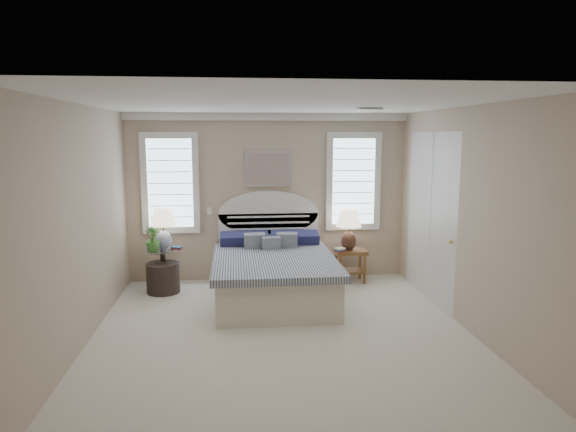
# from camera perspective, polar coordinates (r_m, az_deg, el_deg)

# --- Properties ---
(floor) EXTENTS (4.50, 5.00, 0.01)m
(floor) POSITION_cam_1_polar(r_m,az_deg,el_deg) (6.25, -0.57, -13.13)
(floor) COLOR beige
(floor) RESTS_ON ground
(ceiling) EXTENTS (4.50, 5.00, 0.01)m
(ceiling) POSITION_cam_1_polar(r_m,az_deg,el_deg) (5.80, -0.61, 12.42)
(ceiling) COLOR white
(ceiling) RESTS_ON wall_back
(wall_back) EXTENTS (4.50, 0.02, 2.70)m
(wall_back) POSITION_cam_1_polar(r_m,az_deg,el_deg) (8.34, -2.23, 2.07)
(wall_back) COLOR tan
(wall_back) RESTS_ON floor
(wall_left) EXTENTS (0.02, 5.00, 2.70)m
(wall_left) POSITION_cam_1_polar(r_m,az_deg,el_deg) (6.09, -22.17, -1.15)
(wall_left) COLOR tan
(wall_left) RESTS_ON floor
(wall_right) EXTENTS (0.02, 5.00, 2.70)m
(wall_right) POSITION_cam_1_polar(r_m,az_deg,el_deg) (6.49, 19.61, -0.43)
(wall_right) COLOR tan
(wall_right) RESTS_ON floor
(crown_molding) EXTENTS (4.50, 0.08, 0.12)m
(crown_molding) POSITION_cam_1_polar(r_m,az_deg,el_deg) (8.25, -2.27, 10.97)
(crown_molding) COLOR white
(crown_molding) RESTS_ON wall_back
(hvac_vent) EXTENTS (0.30, 0.20, 0.02)m
(hvac_vent) POSITION_cam_1_polar(r_m,az_deg,el_deg) (6.80, 9.05, 11.64)
(hvac_vent) COLOR #B2B2B2
(hvac_vent) RESTS_ON ceiling
(switch_plate) EXTENTS (0.08, 0.01, 0.12)m
(switch_plate) POSITION_cam_1_polar(r_m,az_deg,el_deg) (8.35, -8.74, 0.59)
(switch_plate) COLOR white
(switch_plate) RESTS_ON wall_back
(window_left) EXTENTS (0.90, 0.06, 1.60)m
(window_left) POSITION_cam_1_polar(r_m,az_deg,el_deg) (8.34, -12.94, 3.58)
(window_left) COLOR silver
(window_left) RESTS_ON wall_back
(window_right) EXTENTS (0.90, 0.06, 1.60)m
(window_right) POSITION_cam_1_polar(r_m,az_deg,el_deg) (8.50, 7.24, 3.83)
(window_right) COLOR silver
(window_right) RESTS_ON wall_back
(painting) EXTENTS (0.74, 0.04, 0.58)m
(painting) POSITION_cam_1_polar(r_m,az_deg,el_deg) (8.26, -2.23, 5.28)
(painting) COLOR silver
(painting) RESTS_ON wall_back
(closet_door) EXTENTS (0.02, 1.80, 2.40)m
(closet_door) POSITION_cam_1_polar(r_m,az_deg,el_deg) (7.59, 15.52, -0.08)
(closet_door) COLOR silver
(closet_door) RESTS_ON floor
(bed) EXTENTS (1.72, 2.28, 1.47)m
(bed) POSITION_cam_1_polar(r_m,az_deg,el_deg) (7.50, -1.65, -6.22)
(bed) COLOR silver
(bed) RESTS_ON floor
(side_table_left) EXTENTS (0.56, 0.56, 0.63)m
(side_table_left) POSITION_cam_1_polar(r_m,az_deg,el_deg) (8.13, -13.70, -5.27)
(side_table_left) COLOR black
(side_table_left) RESTS_ON floor
(nightstand_right) EXTENTS (0.50, 0.40, 0.53)m
(nightstand_right) POSITION_cam_1_polar(r_m,az_deg,el_deg) (8.36, 6.93, -4.69)
(nightstand_right) COLOR brown
(nightstand_right) RESTS_ON floor
(floor_pot) EXTENTS (0.59, 0.59, 0.45)m
(floor_pot) POSITION_cam_1_polar(r_m,az_deg,el_deg) (8.01, -13.71, -6.69)
(floor_pot) COLOR black
(floor_pot) RESTS_ON floor
(lamp_left) EXTENTS (0.42, 0.42, 0.63)m
(lamp_left) POSITION_cam_1_polar(r_m,az_deg,el_deg) (8.01, -13.72, -0.88)
(lamp_left) COLOR white
(lamp_left) RESTS_ON side_table_left
(lamp_right) EXTENTS (0.47, 0.47, 0.66)m
(lamp_right) POSITION_cam_1_polar(r_m,az_deg,el_deg) (8.22, 6.75, -1.03)
(lamp_right) COLOR black
(lamp_right) RESTS_ON nightstand_right
(potted_plant) EXTENTS (0.28, 0.28, 0.38)m
(potted_plant) POSITION_cam_1_polar(r_m,az_deg,el_deg) (7.89, -14.81, -2.53)
(potted_plant) COLOR #3F772F
(potted_plant) RESTS_ON side_table_left
(books_left) EXTENTS (0.19, 0.16, 0.04)m
(books_left) POSITION_cam_1_polar(r_m,az_deg,el_deg) (8.01, -12.24, -3.49)
(books_left) COLOR maroon
(books_left) RESTS_ON side_table_left
(books_right) EXTENTS (0.20, 0.17, 0.07)m
(books_right) POSITION_cam_1_polar(r_m,az_deg,el_deg) (8.14, 5.81, -3.78)
(books_right) COLOR maroon
(books_right) RESTS_ON nightstand_right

